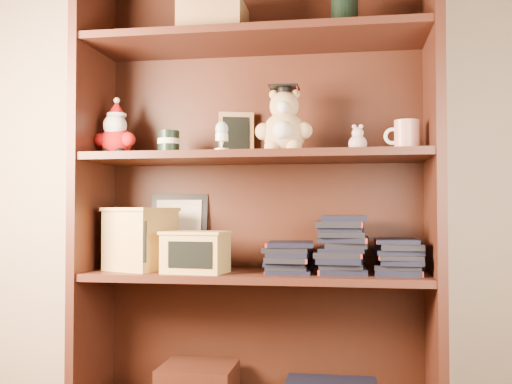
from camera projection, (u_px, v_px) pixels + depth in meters
bookcase at (258, 204)px, 2.08m from camera, size 1.20×0.35×1.60m
shelf_lower at (256, 276)px, 2.02m from camera, size 1.14×0.33×0.02m
shelf_upper at (256, 157)px, 2.03m from camera, size 1.14×0.33×0.02m
santa_plush at (116, 134)px, 2.11m from camera, size 0.15×0.11×0.22m
teachers_tin at (169, 143)px, 2.08m from camera, size 0.08×0.08×0.08m
chalkboard_plaque at (236, 136)px, 2.16m from camera, size 0.13×0.09×0.16m
egg_cup at (222, 136)px, 1.98m from camera, size 0.05×0.05×0.10m
grad_teddy_bear at (284, 127)px, 2.01m from camera, size 0.19×0.17×0.23m
pink_figurine at (358, 141)px, 1.98m from camera, size 0.06×0.06×0.10m
teacher_mug at (406, 136)px, 1.95m from camera, size 0.12×0.08×0.10m
certificate_frame at (179, 230)px, 2.21m from camera, size 0.21×0.06×0.27m
treats_box at (141, 238)px, 2.09m from camera, size 0.26×0.26×0.22m
pencils_box at (196, 252)px, 1.99m from camera, size 0.23×0.17×0.14m
book_stack_left at (288, 256)px, 2.00m from camera, size 0.14×0.20×0.11m
book_stack_mid at (343, 247)px, 1.98m from camera, size 0.14×0.20×0.18m
book_stack_right at (399, 257)px, 1.95m from camera, size 0.14×0.20×0.11m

